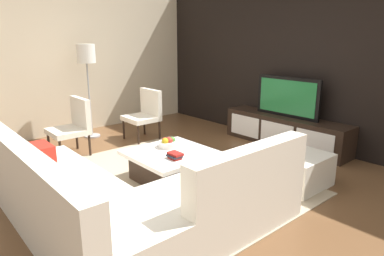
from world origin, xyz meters
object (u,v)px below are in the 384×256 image
at_px(television, 287,97).
at_px(coffee_table, 172,165).
at_px(ottoman, 295,169).
at_px(accent_chair_far, 145,111).
at_px(floor_lamp, 86,60).
at_px(accent_chair_near, 74,123).
at_px(book_stack, 175,156).
at_px(media_console, 285,131).
at_px(fruit_bowl, 169,143).
at_px(sectional_couch, 126,200).

relative_size(television, coffee_table, 1.17).
relative_size(ottoman, accent_chair_far, 0.80).
bearing_deg(accent_chair_far, television, 36.53).
height_order(floor_lamp, accent_chair_far, floor_lamp).
relative_size(accent_chair_near, ottoman, 1.24).
height_order(accent_chair_near, book_stack, accent_chair_near).
xyz_separation_m(accent_chair_near, book_stack, (2.00, 0.38, -0.07)).
distance_m(media_console, accent_chair_near, 3.38).
xyz_separation_m(fruit_bowl, book_stack, (0.41, -0.22, -0.01)).
bearing_deg(floor_lamp, book_stack, -4.90).
xyz_separation_m(sectional_couch, ottoman, (0.46, 2.09, -0.10)).
bearing_deg(coffee_table, accent_chair_far, 155.75).
xyz_separation_m(television, fruit_bowl, (-0.28, -2.20, -0.39)).
bearing_deg(sectional_couch, accent_chair_far, 142.79).
distance_m(sectional_couch, book_stack, 0.99).
bearing_deg(accent_chair_far, fruit_bowl, -25.89).
bearing_deg(book_stack, coffee_table, 152.06).
height_order(accent_chair_near, floor_lamp, floor_lamp).
relative_size(coffee_table, ottoman, 1.38).
bearing_deg(sectional_couch, accent_chair_near, 167.83).
xyz_separation_m(television, accent_chair_near, (-1.88, -2.80, -0.33)).
relative_size(coffee_table, floor_lamp, 0.59).
height_order(ottoman, book_stack, book_stack).
bearing_deg(sectional_couch, ottoman, 77.46).
bearing_deg(book_stack, floor_lamp, 175.10).
distance_m(floor_lamp, fruit_bowl, 2.52).
height_order(media_console, floor_lamp, floor_lamp).
relative_size(floor_lamp, fruit_bowl, 5.87).
bearing_deg(book_stack, accent_chair_near, -169.19).
xyz_separation_m(ottoman, book_stack, (-0.86, -1.19, 0.22)).
relative_size(television, accent_chair_near, 1.31).
bearing_deg(sectional_couch, media_console, 98.87).
relative_size(ottoman, book_stack, 3.90).
bearing_deg(television, fruit_bowl, -97.29).
height_order(floor_lamp, ottoman, floor_lamp).
bearing_deg(coffee_table, television, 87.51).
xyz_separation_m(media_console, coffee_table, (-0.10, -2.30, -0.05)).
distance_m(accent_chair_near, ottoman, 3.27).
bearing_deg(media_console, accent_chair_near, -123.84).
bearing_deg(accent_chair_far, accent_chair_near, -92.12).
relative_size(media_console, floor_lamp, 1.32).
bearing_deg(sectional_couch, fruit_bowl, 125.65).
bearing_deg(television, ottoman, -51.29).
relative_size(media_console, television, 1.90).
bearing_deg(fruit_bowl, floor_lamp, 179.53).
relative_size(television, book_stack, 6.34).
xyz_separation_m(sectional_couch, coffee_table, (-0.62, 1.02, -0.09)).
height_order(accent_chair_near, accent_chair_far, same).
bearing_deg(sectional_couch, floor_lamp, 160.12).
relative_size(television, sectional_couch, 0.45).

